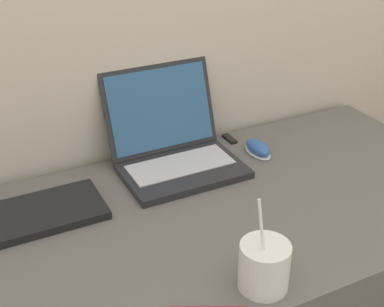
% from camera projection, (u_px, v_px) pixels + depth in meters
% --- Properties ---
extents(laptop, '(0.32, 0.30, 0.25)m').
position_uv_depth(laptop, '(173.00, 145.00, 1.45)').
color(laptop, '#232326').
rests_on(laptop, desk).
extents(drink_cup, '(0.10, 0.10, 0.20)m').
position_uv_depth(drink_cup, '(264.00, 265.00, 1.03)').
color(drink_cup, silver).
rests_on(drink_cup, desk).
extents(computer_mouse, '(0.05, 0.10, 0.04)m').
position_uv_depth(computer_mouse, '(258.00, 148.00, 1.53)').
color(computer_mouse, white).
rests_on(computer_mouse, desk).
extents(external_keyboard, '(0.37, 0.17, 0.02)m').
position_uv_depth(external_keyboard, '(23.00, 218.00, 1.24)').
color(external_keyboard, black).
rests_on(external_keyboard, desk).
extents(usb_stick, '(0.02, 0.06, 0.01)m').
position_uv_depth(usb_stick, '(230.00, 139.00, 1.61)').
color(usb_stick, black).
rests_on(usb_stick, desk).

